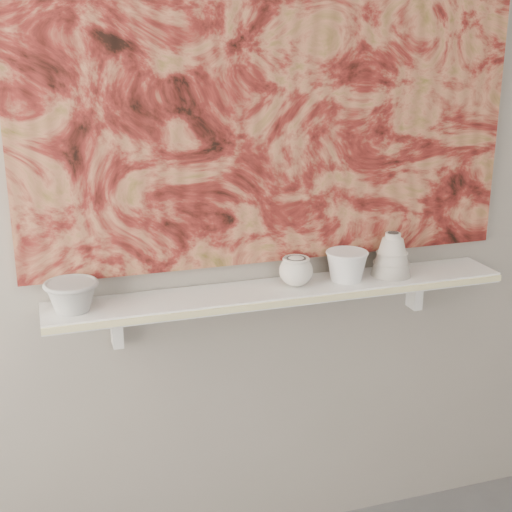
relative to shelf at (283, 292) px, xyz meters
name	(u,v)px	position (x,y,z in m)	size (l,w,h in m)	color
wall_back	(273,142)	(0.00, 0.09, 0.44)	(3.60, 3.60, 0.00)	gray
shelf	(283,292)	(0.00, 0.00, 0.00)	(1.40, 0.18, 0.03)	white
shelf_stripe	(294,302)	(0.00, -0.09, 0.00)	(1.40, 0.01, 0.02)	beige
bracket_left	(117,326)	(-0.49, 0.06, -0.07)	(0.03, 0.06, 0.12)	white
bracket_right	(415,291)	(0.49, 0.06, -0.07)	(0.03, 0.06, 0.12)	white
painting	(276,76)	(0.00, 0.08, 0.62)	(1.50, 0.03, 1.10)	maroon
house_motif	(411,174)	(0.45, 0.07, 0.32)	(0.09, 0.00, 0.08)	black
bowl_grey	(72,295)	(-0.61, 0.00, 0.06)	(0.15, 0.15, 0.09)	gray
cup_cream	(296,271)	(0.04, 0.00, 0.06)	(0.10, 0.10, 0.09)	beige
bell_vessel	(392,254)	(0.36, 0.00, 0.08)	(0.12, 0.12, 0.14)	beige
bowl_white	(347,265)	(0.21, 0.00, 0.06)	(0.13, 0.13, 0.09)	silver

